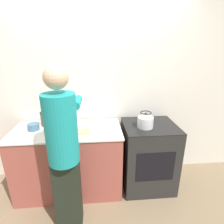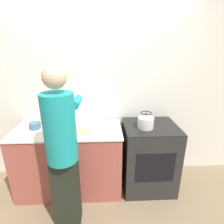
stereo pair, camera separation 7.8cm
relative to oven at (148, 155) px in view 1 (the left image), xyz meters
The scene contains 10 objects.
ground_plane 0.89m from the oven, 156.26° to the right, with size 12.00×12.00×0.00m, color #7A664C.
wall_back 1.16m from the oven, 150.59° to the left, with size 8.00×0.05×2.60m.
counter 1.07m from the oven, behind, with size 1.37×0.66×0.90m.
oven is the anchor object (origin of this frame).
person 1.24m from the oven, 152.88° to the right, with size 0.34×0.58×1.73m.
cutting_board 1.07m from the oven, behind, with size 0.36×0.20×0.02m.
knife 1.09m from the oven, behind, with size 0.21×0.10×0.01m.
kettle 0.56m from the oven, 144.41° to the right, with size 0.20×0.20×0.20m.
bowl_prep 1.56m from the oven, behind, with size 0.14×0.14×0.09m.
canister_jar 1.46m from the oven, behind, with size 0.14×0.14×0.19m.
Camera 1 is at (0.02, -1.72, 1.84)m, focal length 28.00 mm.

